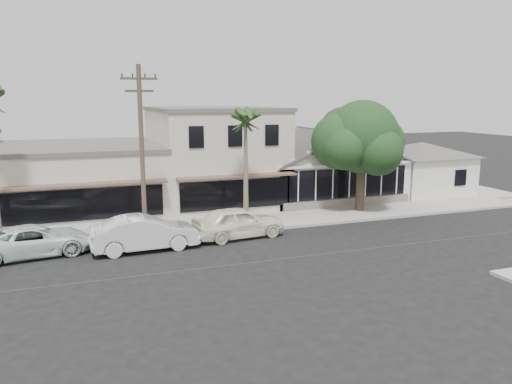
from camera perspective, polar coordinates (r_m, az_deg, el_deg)
name	(u,v)px	position (r m, az deg, el deg)	size (l,w,h in m)	color
ground	(347,251)	(24.89, 10.40, -6.68)	(140.00, 140.00, 0.00)	black
sidewalk_north	(160,231)	(28.42, -10.92, -4.36)	(90.00, 3.50, 0.15)	#9E9991
corner_shop	(321,163)	(37.42, 7.49, 3.30)	(10.40, 8.60, 5.10)	silver
side_cottage	(420,174)	(41.21, 18.25, 1.96)	(6.00, 6.00, 3.00)	silver
row_building_near	(214,157)	(35.37, -4.87, 3.97)	(8.00, 10.00, 6.50)	beige
row_building_midnear	(80,180)	(34.31, -19.50, 1.25)	(10.00, 10.00, 4.20)	silver
utility_pole	(142,150)	(25.93, -12.92, 4.74)	(1.80, 0.24, 9.00)	brown
car_0	(238,222)	(26.64, -2.05, -3.47)	(2.00, 4.97, 1.69)	white
car_1	(144,233)	(25.07, -12.63, -4.60)	(1.81, 5.19, 1.71)	silver
car_2	(35,241)	(25.85, -23.97, -5.11)	(2.42, 5.24, 1.46)	silver
shade_tree	(359,139)	(32.81, 11.73, 5.96)	(6.55, 5.92, 7.27)	#4D3D2F
palm_east	(246,121)	(28.11, -1.20, 8.16)	(2.42, 2.42, 7.14)	#726651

